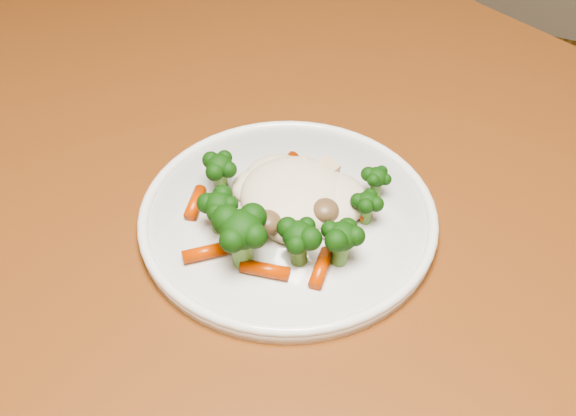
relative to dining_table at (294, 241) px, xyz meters
The scene contains 3 objects.
dining_table is the anchor object (origin of this frame).
plate 0.12m from the dining_table, 71.45° to the right, with size 0.28×0.28×0.01m, color white.
meal 0.14m from the dining_table, 71.93° to the right, with size 0.18×0.18×0.05m.
Camera 1 is at (0.40, -0.75, 1.23)m, focal length 45.00 mm.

